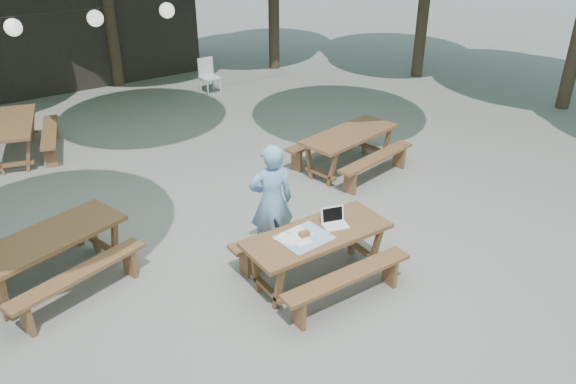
% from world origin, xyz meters
% --- Properties ---
extents(ground, '(80.00, 80.00, 0.00)m').
position_xyz_m(ground, '(0.00, 0.00, 0.00)').
color(ground, '#62635E').
rests_on(ground, ground).
extents(pavilion, '(6.00, 3.00, 2.80)m').
position_xyz_m(pavilion, '(0.50, 10.50, 1.40)').
color(pavilion, black).
rests_on(pavilion, ground).
extents(main_picnic_table, '(2.00, 1.58, 0.75)m').
position_xyz_m(main_picnic_table, '(0.25, -1.24, 0.39)').
color(main_picnic_table, brown).
rests_on(main_picnic_table, ground).
extents(picnic_table_nw, '(2.28, 2.07, 0.75)m').
position_xyz_m(picnic_table_nw, '(-2.75, 0.67, 0.39)').
color(picnic_table_nw, brown).
rests_on(picnic_table_nw, ground).
extents(picnic_table_ne, '(2.17, 1.92, 0.75)m').
position_xyz_m(picnic_table_ne, '(2.84, 1.24, 0.39)').
color(picnic_table_ne, brown).
rests_on(picnic_table_ne, ground).
extents(picnic_table_far_w, '(2.02, 2.24, 0.75)m').
position_xyz_m(picnic_table_far_w, '(-2.31, 5.40, 0.39)').
color(picnic_table_far_w, brown).
rests_on(picnic_table_far_w, ground).
extents(woman, '(0.73, 0.59, 1.74)m').
position_xyz_m(woman, '(0.09, -0.36, 0.87)').
color(woman, '#73A0D3').
rests_on(woman, ground).
extents(plastic_chair, '(0.47, 0.47, 0.90)m').
position_xyz_m(plastic_chair, '(2.79, 6.95, 0.26)').
color(plastic_chair, silver).
rests_on(plastic_chair, ground).
extents(laptop, '(0.39, 0.34, 0.24)m').
position_xyz_m(laptop, '(0.56, -1.19, 0.81)').
color(laptop, white).
rests_on(laptop, main_picnic_table).
extents(tabletop_clutter, '(0.71, 0.61, 0.08)m').
position_xyz_m(tabletop_clutter, '(0.03, -1.23, 0.76)').
color(tabletop_clutter, teal).
rests_on(tabletop_clutter, main_picnic_table).
extents(paper_lanterns, '(9.00, 0.34, 0.38)m').
position_xyz_m(paper_lanterns, '(-0.19, 6.00, 2.40)').
color(paper_lanterns, black).
rests_on(paper_lanterns, ground).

